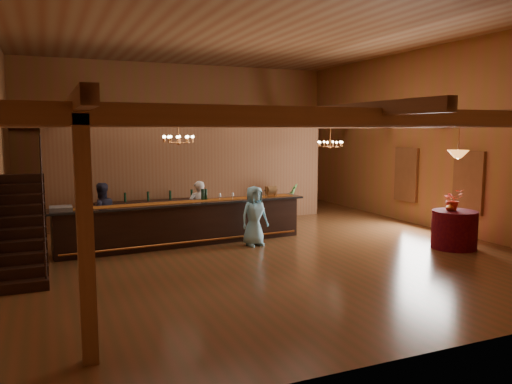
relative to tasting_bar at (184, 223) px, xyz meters
name	(u,v)px	position (x,y,z in m)	size (l,w,h in m)	color
floor	(250,244)	(1.63, -0.57, -0.57)	(14.00, 14.00, 0.00)	brown
ceiling	(250,30)	(1.63, -0.57, 4.93)	(14.00, 14.00, 0.00)	olive
wall_back	(181,136)	(1.63, 6.43, 2.18)	(12.00, 0.10, 5.50)	olive
wall_front	(453,149)	(1.63, -7.57, 2.18)	(12.00, 0.10, 5.50)	olive
wall_right	(431,138)	(7.63, -0.57, 2.18)	(0.10, 14.00, 5.50)	olive
beam_grid	(242,121)	(1.63, -0.06, 2.67)	(11.90, 13.90, 0.39)	brown
support_posts	(257,186)	(1.63, -1.07, 1.03)	(9.20, 10.20, 3.20)	brown
partition_wall	(194,175)	(1.13, 2.93, 0.98)	(9.00, 0.18, 3.10)	brown
window_right_front	(469,182)	(7.58, -2.17, 0.98)	(0.12, 1.05, 1.75)	white
window_right_back	(406,175)	(7.58, 0.43, 0.98)	(0.12, 1.05, 1.75)	white
staircase	(20,227)	(-3.82, -1.31, 0.43)	(1.00, 2.80, 2.00)	black
backroom_boxes	(185,198)	(1.33, 4.93, -0.05)	(4.10, 0.60, 1.10)	black
tasting_bar	(184,223)	(0.00, 0.00, 0.00)	(6.82, 1.28, 1.14)	black
beverage_dispenser	(83,197)	(-2.48, -0.10, 0.84)	(0.26, 0.26, 0.60)	silver
glass_rack_tray	(61,209)	(-3.00, -0.24, 0.61)	(0.50, 0.50, 0.10)	gray
raffle_drum	(271,190)	(2.55, 0.10, 0.73)	(0.34, 0.24, 0.30)	brown
bar_bottle_0	(202,195)	(0.55, 0.17, 0.71)	(0.07, 0.07, 0.30)	black
bar_bottle_1	(203,195)	(0.58, 0.17, 0.71)	(0.07, 0.07, 0.30)	black
bar_bottle_2	(206,194)	(0.66, 0.17, 0.71)	(0.07, 0.07, 0.30)	black
backbar_shelf	(149,215)	(-0.47, 2.43, -0.14)	(3.11, 0.49, 0.88)	black
round_table	(454,230)	(6.22, -3.08, -0.09)	(1.12, 1.12, 0.97)	#5D090C
chandelier_left	(179,139)	(-0.08, 0.11, 2.20)	(0.80, 0.80, 0.59)	#B4652D
chandelier_right	(330,144)	(5.22, 1.35, 1.98)	(0.80, 0.80, 0.80)	#B4652D
pendant_lamp	(458,154)	(6.22, -3.08, 1.83)	(0.52, 0.52, 0.90)	#B4652D
bartender	(199,210)	(0.58, 0.63, 0.23)	(0.59, 0.38, 1.61)	white
staff_second	(101,214)	(-2.00, 0.78, 0.25)	(0.80, 0.62, 1.65)	#28283D
guest	(254,216)	(1.66, -0.80, 0.21)	(0.76, 0.50, 1.56)	#85CEE9
floor_plant	(289,202)	(4.10, 2.03, 0.05)	(0.69, 0.56, 1.25)	#457735
table_flowers	(453,200)	(6.25, -2.95, 0.66)	(0.49, 0.42, 0.54)	red
table_vase	(450,205)	(6.08, -3.04, 0.55)	(0.16, 0.16, 0.32)	#B4652D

